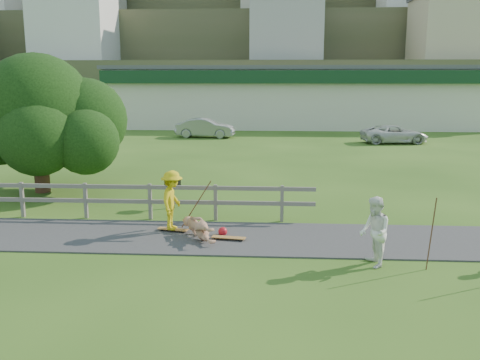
{
  "coord_description": "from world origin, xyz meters",
  "views": [
    {
      "loc": [
        1.75,
        -12.28,
        4.32
      ],
      "look_at": [
        0.82,
        2.0,
        1.51
      ],
      "focal_mm": 40.0,
      "sensor_mm": 36.0,
      "label": 1
    }
  ],
  "objects": [
    {
      "name": "car_silver",
      "position": [
        -3.13,
        25.16,
        0.68
      ],
      "size": [
        4.19,
        1.72,
        1.35
      ],
      "primitive_type": "imported",
      "rotation": [
        0.0,
        0.0,
        1.5
      ],
      "color": "gray",
      "rests_on": "ground"
    },
    {
      "name": "longboard_fallen",
      "position": [
        0.57,
        1.26,
        0.05
      ],
      "size": [
        0.93,
        0.36,
        0.1
      ],
      "primitive_type": null,
      "rotation": [
        0.0,
        0.0,
        -0.15
      ],
      "color": "#9A6732",
      "rests_on": "ground"
    },
    {
      "name": "pole_rider",
      "position": [
        -0.45,
        2.34,
        0.83
      ],
      "size": [
        0.03,
        0.03,
        1.67
      ],
      "primitive_type": "cylinder",
      "color": "#553222",
      "rests_on": "ground"
    },
    {
      "name": "bbq",
      "position": [
        -1.57,
        4.72,
        0.49
      ],
      "size": [
        0.5,
        0.41,
        0.99
      ],
      "primitive_type": null,
      "rotation": [
        0.0,
        0.0,
        -0.14
      ],
      "color": "black",
      "rests_on": "ground"
    },
    {
      "name": "helmet",
      "position": [
        0.37,
        1.71,
        0.12
      ],
      "size": [
        0.25,
        0.25,
        0.25
      ],
      "primitive_type": "sphere",
      "color": "red",
      "rests_on": "ground"
    },
    {
      "name": "spectator_a",
      "position": [
        4.06,
        -0.39,
        0.81
      ],
      "size": [
        0.72,
        0.87,
        1.63
      ],
      "primitive_type": "imported",
      "rotation": [
        0.0,
        0.0,
        4.85
      ],
      "color": "white",
      "rests_on": "ground"
    },
    {
      "name": "tree",
      "position": [
        -6.94,
        6.87,
        2.17
      ],
      "size": [
        6.51,
        6.51,
        4.35
      ],
      "primitive_type": null,
      "color": "black",
      "rests_on": "ground"
    },
    {
      "name": "hillside",
      "position": [
        0.0,
        91.31,
        14.41
      ],
      "size": [
        220.0,
        67.0,
        47.5
      ],
      "color": "#495330",
      "rests_on": "ground"
    },
    {
      "name": "skater_fallen",
      "position": [
        -0.23,
        1.36,
        0.31
      ],
      "size": [
        1.7,
        1.19,
        0.63
      ],
      "primitive_type": "imported",
      "rotation": [
        0.0,
        0.0,
        0.5
      ],
      "color": "tan",
      "rests_on": "ground"
    },
    {
      "name": "ground",
      "position": [
        0.0,
        0.0,
        0.0
      ],
      "size": [
        260.0,
        260.0,
        0.0
      ],
      "primitive_type": "plane",
      "color": "#2B4F16",
      "rests_on": "ground"
    },
    {
      "name": "car_white",
      "position": [
        9.49,
        22.68,
        0.59
      ],
      "size": [
        4.45,
        2.47,
        1.18
      ],
      "primitive_type": "imported",
      "rotation": [
        0.0,
        0.0,
        1.7
      ],
      "color": "silver",
      "rests_on": "ground"
    },
    {
      "name": "pole_spec_left",
      "position": [
        5.28,
        -0.56,
        0.84
      ],
      "size": [
        0.03,
        0.03,
        1.68
      ],
      "primitive_type": "cylinder",
      "color": "#553222",
      "rests_on": "ground"
    },
    {
      "name": "skater_rider",
      "position": [
        -1.05,
        1.94,
        0.83
      ],
      "size": [
        0.72,
        1.12,
        1.66
      ],
      "primitive_type": "imported",
      "rotation": [
        0.0,
        0.0,
        1.47
      ],
      "color": "gold",
      "rests_on": "ground"
    },
    {
      "name": "path",
      "position": [
        0.0,
        1.5,
        0.02
      ],
      "size": [
        34.0,
        3.0,
        0.04
      ],
      "primitive_type": "cube",
      "color": "#353538",
      "rests_on": "ground"
    },
    {
      "name": "fence",
      "position": [
        -4.62,
        3.3,
        0.72
      ],
      "size": [
        15.05,
        0.1,
        1.1
      ],
      "color": "#69655C",
      "rests_on": "ground"
    },
    {
      "name": "strip_mall",
      "position": [
        4.0,
        34.94,
        2.58
      ],
      "size": [
        32.5,
        10.75,
        5.1
      ],
      "color": "beige",
      "rests_on": "ground"
    },
    {
      "name": "longboard_rider",
      "position": [
        -1.05,
        1.94,
        0.05
      ],
      "size": [
        0.9,
        0.4,
        0.1
      ],
      "primitive_type": null,
      "rotation": [
        0.0,
        0.0,
        -0.23
      ],
      "color": "#9A6732",
      "rests_on": "ground"
    }
  ]
}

